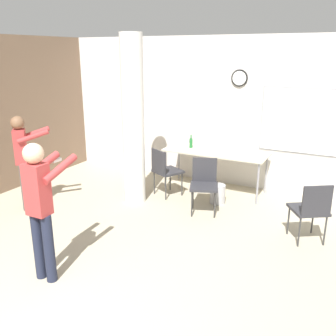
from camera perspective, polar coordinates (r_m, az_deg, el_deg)
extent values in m
cube|color=silver|center=(7.28, 9.03, 8.36)|extent=(8.00, 0.12, 2.80)
cylinder|color=black|center=(7.07, 10.85, 13.31)|extent=(0.30, 0.03, 0.30)
cylinder|color=white|center=(7.06, 10.81, 13.31)|extent=(0.26, 0.01, 0.25)
cube|color=#99999E|center=(6.93, 19.90, 6.67)|extent=(1.46, 0.01, 1.16)
cube|color=white|center=(6.92, 19.89, 6.66)|extent=(1.40, 0.02, 1.10)
cylinder|color=white|center=(6.25, -5.34, 7.04)|extent=(0.37, 0.37, 2.80)
cube|color=beige|center=(6.91, 7.26, 2.45)|extent=(1.88, 0.72, 0.03)
cylinder|color=gray|center=(7.10, -0.39, -0.23)|extent=(0.04, 0.04, 0.74)
cylinder|color=gray|center=(6.51, 13.51, -2.38)|extent=(0.04, 0.04, 0.74)
cylinder|color=gray|center=(7.61, 1.69, 0.98)|extent=(0.04, 0.04, 0.74)
cylinder|color=gray|center=(7.06, 14.71, -0.91)|extent=(0.04, 0.04, 0.74)
cylinder|color=#1E6B2D|center=(7.08, 3.52, 3.79)|extent=(0.06, 0.06, 0.18)
cylinder|color=#1E6B2D|center=(7.06, 3.54, 4.80)|extent=(0.02, 0.02, 0.08)
cylinder|color=#B2B2B7|center=(6.52, 7.56, -3.92)|extent=(0.26, 0.26, 0.33)
cube|color=#2D2D33|center=(5.47, 20.57, -5.97)|extent=(0.61, 0.61, 0.04)
cube|color=#2D2D33|center=(5.22, 21.78, -4.61)|extent=(0.35, 0.24, 0.40)
cylinder|color=#333333|center=(5.79, 21.17, -7.29)|extent=(0.02, 0.02, 0.43)
cylinder|color=#333333|center=(5.64, 17.87, -7.59)|extent=(0.02, 0.02, 0.43)
cylinder|color=#333333|center=(5.50, 22.82, -8.80)|extent=(0.02, 0.02, 0.43)
cylinder|color=#333333|center=(5.34, 19.37, -9.17)|extent=(0.02, 0.02, 0.43)
cube|color=#2D2D33|center=(6.73, 0.01, -0.49)|extent=(0.59, 0.59, 0.04)
cube|color=#2D2D33|center=(6.55, -1.45, 1.02)|extent=(0.37, 0.21, 0.40)
cylinder|color=#333333|center=(6.77, 2.14, -2.49)|extent=(0.02, 0.02, 0.43)
cylinder|color=#333333|center=(7.04, 0.33, -1.69)|extent=(0.02, 0.02, 0.43)
cylinder|color=#333333|center=(6.57, -0.34, -3.12)|extent=(0.02, 0.02, 0.43)
cylinder|color=#333333|center=(6.85, -2.10, -2.26)|extent=(0.02, 0.02, 0.43)
cube|color=#2D2D33|center=(6.00, 5.49, -2.84)|extent=(0.57, 0.57, 0.04)
cube|color=#2D2D33|center=(6.12, 5.60, -0.24)|extent=(0.38, 0.17, 0.40)
cylinder|color=#333333|center=(5.92, 3.64, -5.51)|extent=(0.02, 0.02, 0.43)
cylinder|color=#333333|center=(5.92, 7.14, -5.63)|extent=(0.02, 0.02, 0.43)
cylinder|color=#333333|center=(6.25, 3.82, -4.23)|extent=(0.02, 0.02, 0.43)
cylinder|color=#333333|center=(6.25, 7.12, -4.35)|extent=(0.02, 0.02, 0.43)
cylinder|color=#514C47|center=(6.52, -21.01, -2.82)|extent=(0.11, 0.11, 0.78)
cylinder|color=#514C47|center=(6.67, -20.87, -2.37)|extent=(0.11, 0.11, 0.78)
cube|color=#B23838|center=(6.41, -21.58, 3.04)|extent=(0.29, 0.29, 0.56)
sphere|color=brown|center=(6.33, -21.96, 6.41)|extent=(0.21, 0.21, 0.21)
cylinder|color=#B23838|center=(6.22, -19.87, 4.53)|extent=(0.42, 0.39, 0.22)
cylinder|color=#B23838|center=(6.47, -19.68, 5.01)|extent=(0.42, 0.39, 0.22)
cylinder|color=#1E2338|center=(4.47, -17.67, -11.64)|extent=(0.12, 0.12, 0.81)
cylinder|color=#1E2338|center=(4.58, -19.15, -11.10)|extent=(0.12, 0.12, 0.81)
cube|color=#B23838|center=(4.24, -19.30, -3.09)|extent=(0.24, 0.19, 0.58)
sphere|color=#D8AD8C|center=(4.13, -19.85, 2.10)|extent=(0.22, 0.22, 0.22)
cylinder|color=#B23838|center=(4.25, -16.12, -0.10)|extent=(0.09, 0.51, 0.23)
cylinder|color=#B23838|center=(4.43, -18.61, 0.36)|extent=(0.09, 0.51, 0.23)
cube|color=white|center=(4.58, -16.60, 1.14)|extent=(0.04, 0.13, 0.04)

